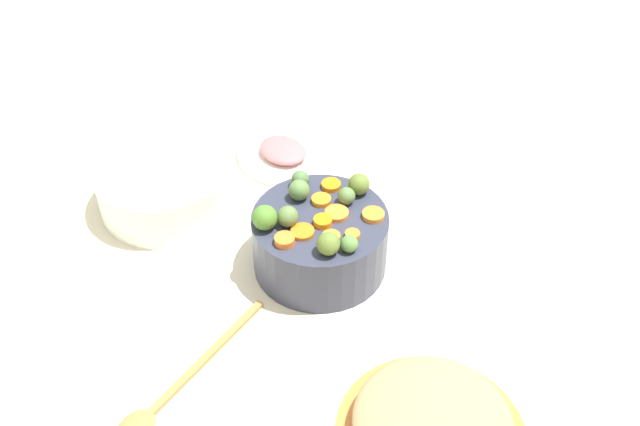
# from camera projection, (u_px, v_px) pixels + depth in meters

# --- Properties ---
(tabletop) EXTENTS (2.40, 2.40, 0.02)m
(tabletop) POSITION_uv_depth(u_px,v_px,m) (338.00, 281.00, 1.27)
(tabletop) COLOR beige
(tabletop) RESTS_ON ground
(serving_bowl_carrots) EXTENTS (0.23, 0.23, 0.11)m
(serving_bowl_carrots) POSITION_uv_depth(u_px,v_px,m) (320.00, 241.00, 1.25)
(serving_bowl_carrots) COLOR #323649
(serving_bowl_carrots) RESTS_ON tabletop
(stuffing_mound) EXTENTS (0.19, 0.19, 0.05)m
(stuffing_mound) POSITION_uv_depth(u_px,v_px,m) (433.00, 423.00, 0.86)
(stuffing_mound) COLOR tan
(stuffing_mound) RESTS_ON metal_pot
(carrot_slice_0) EXTENTS (0.05, 0.05, 0.01)m
(carrot_slice_0) POSITION_uv_depth(u_px,v_px,m) (373.00, 215.00, 1.21)
(carrot_slice_0) COLOR orange
(carrot_slice_0) RESTS_ON serving_bowl_carrots
(carrot_slice_1) EXTENTS (0.04, 0.04, 0.01)m
(carrot_slice_1) POSITION_uv_depth(u_px,v_px,m) (303.00, 233.00, 1.18)
(carrot_slice_1) COLOR orange
(carrot_slice_1) RESTS_ON serving_bowl_carrots
(carrot_slice_2) EXTENTS (0.05, 0.05, 0.01)m
(carrot_slice_2) POSITION_uv_depth(u_px,v_px,m) (337.00, 213.00, 1.21)
(carrot_slice_2) COLOR orange
(carrot_slice_2) RESTS_ON serving_bowl_carrots
(carrot_slice_3) EXTENTS (0.05, 0.05, 0.01)m
(carrot_slice_3) POSITION_uv_depth(u_px,v_px,m) (331.00, 185.00, 1.27)
(carrot_slice_3) COLOR orange
(carrot_slice_3) RESTS_ON serving_bowl_carrots
(carrot_slice_4) EXTENTS (0.03, 0.03, 0.01)m
(carrot_slice_4) POSITION_uv_depth(u_px,v_px,m) (331.00, 237.00, 1.17)
(carrot_slice_4) COLOR orange
(carrot_slice_4) RESTS_ON serving_bowl_carrots
(carrot_slice_5) EXTENTS (0.04, 0.04, 0.01)m
(carrot_slice_5) POSITION_uv_depth(u_px,v_px,m) (285.00, 240.00, 1.16)
(carrot_slice_5) COLOR orange
(carrot_slice_5) RESTS_ON serving_bowl_carrots
(carrot_slice_6) EXTENTS (0.03, 0.03, 0.01)m
(carrot_slice_6) POSITION_uv_depth(u_px,v_px,m) (352.00, 235.00, 1.17)
(carrot_slice_6) COLOR orange
(carrot_slice_6) RESTS_ON serving_bowl_carrots
(carrot_slice_7) EXTENTS (0.04, 0.04, 0.01)m
(carrot_slice_7) POSITION_uv_depth(u_px,v_px,m) (321.00, 200.00, 1.24)
(carrot_slice_7) COLOR orange
(carrot_slice_7) RESTS_ON serving_bowl_carrots
(carrot_slice_8) EXTENTS (0.04, 0.04, 0.01)m
(carrot_slice_8) POSITION_uv_depth(u_px,v_px,m) (323.00, 221.00, 1.20)
(carrot_slice_8) COLOR orange
(carrot_slice_8) RESTS_ON serving_bowl_carrots
(brussels_sprout_0) EXTENTS (0.03, 0.03, 0.03)m
(brussels_sprout_0) POSITION_uv_depth(u_px,v_px,m) (300.00, 179.00, 1.26)
(brussels_sprout_0) COLOR #4E7140
(brussels_sprout_0) RESTS_ON serving_bowl_carrots
(brussels_sprout_1) EXTENTS (0.03, 0.03, 0.03)m
(brussels_sprout_1) POSITION_uv_depth(u_px,v_px,m) (288.00, 216.00, 1.19)
(brussels_sprout_1) COLOR #57743E
(brussels_sprout_1) RESTS_ON serving_bowl_carrots
(brussels_sprout_2) EXTENTS (0.04, 0.04, 0.04)m
(brussels_sprout_2) POSITION_uv_depth(u_px,v_px,m) (265.00, 218.00, 1.18)
(brussels_sprout_2) COLOR #4C802C
(brussels_sprout_2) RESTS_ON serving_bowl_carrots
(brussels_sprout_3) EXTENTS (0.04, 0.04, 0.04)m
(brussels_sprout_3) POSITION_uv_depth(u_px,v_px,m) (328.00, 244.00, 1.14)
(brussels_sprout_3) COLOR #5C752F
(brussels_sprout_3) RESTS_ON serving_bowl_carrots
(brussels_sprout_4) EXTENTS (0.04, 0.04, 0.04)m
(brussels_sprout_4) POSITION_uv_depth(u_px,v_px,m) (299.00, 190.00, 1.24)
(brussels_sprout_4) COLOR #567A3F
(brussels_sprout_4) RESTS_ON serving_bowl_carrots
(brussels_sprout_5) EXTENTS (0.04, 0.04, 0.04)m
(brussels_sprout_5) POSITION_uv_depth(u_px,v_px,m) (359.00, 184.00, 1.25)
(brussels_sprout_5) COLOR olive
(brussels_sprout_5) RESTS_ON serving_bowl_carrots
(brussels_sprout_6) EXTENTS (0.03, 0.03, 0.03)m
(brussels_sprout_6) POSITION_uv_depth(u_px,v_px,m) (349.00, 244.00, 1.14)
(brussels_sprout_6) COLOR #56853F
(brussels_sprout_6) RESTS_ON serving_bowl_carrots
(brussels_sprout_7) EXTENTS (0.03, 0.03, 0.03)m
(brussels_sprout_7) POSITION_uv_depth(u_px,v_px,m) (347.00, 196.00, 1.23)
(brussels_sprout_7) COLOR #567A3F
(brussels_sprout_7) RESTS_ON serving_bowl_carrots
(wooden_spoon) EXTENTS (0.23, 0.26, 0.01)m
(wooden_spoon) POSITION_uv_depth(u_px,v_px,m) (167.00, 396.00, 1.07)
(wooden_spoon) COLOR #B27B42
(wooden_spoon) RESTS_ON tabletop
(casserole_dish) EXTENTS (0.25, 0.25, 0.09)m
(casserole_dish) POSITION_uv_depth(u_px,v_px,m) (166.00, 186.00, 1.37)
(casserole_dish) COLOR white
(casserole_dish) RESTS_ON tabletop
(ham_plate) EXTENTS (0.22, 0.22, 0.01)m
(ham_plate) POSITION_uv_depth(u_px,v_px,m) (290.00, 152.00, 1.51)
(ham_plate) COLOR white
(ham_plate) RESTS_ON tabletop
(ham_slice_main) EXTENTS (0.13, 0.14, 0.03)m
(ham_slice_main) POSITION_uv_depth(u_px,v_px,m) (283.00, 150.00, 1.49)
(ham_slice_main) COLOR #CD6A6F
(ham_slice_main) RESTS_ON ham_plate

